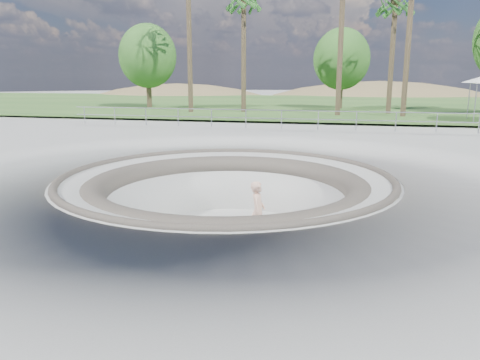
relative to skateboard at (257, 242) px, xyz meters
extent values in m
plane|color=#AAAAA5|center=(-1.09, 0.54, 1.84)|extent=(180.00, 180.00, 0.00)
torus|color=#AAAAA5|center=(-1.09, 0.54, -0.16)|extent=(14.00, 14.00, 4.00)
cylinder|color=#AAAAA5|center=(-1.09, 0.54, -0.11)|extent=(6.60, 6.60, 0.10)
torus|color=#524B41|center=(-1.09, 0.54, 1.82)|extent=(10.24, 10.24, 0.24)
torus|color=#524B41|center=(-1.09, 0.54, 1.39)|extent=(8.91, 8.91, 0.81)
cube|color=#2F5923|center=(-1.09, 34.54, 2.06)|extent=(180.00, 36.00, 0.12)
ellipsoid|color=olive|center=(-23.09, 55.54, -4.60)|extent=(50.40, 36.00, 23.40)
ellipsoid|color=olive|center=(6.91, 60.54, -6.03)|extent=(61.60, 44.00, 28.60)
cylinder|color=gray|center=(-1.09, 12.54, 3.01)|extent=(25.00, 0.05, 0.05)
cylinder|color=gray|center=(-1.09, 12.54, 2.56)|extent=(25.00, 0.05, 0.05)
cube|color=olive|center=(0.00, 0.00, 0.01)|extent=(0.80, 0.50, 0.02)
cylinder|color=#A9A9AE|center=(0.00, 0.00, -0.03)|extent=(0.09, 0.16, 0.03)
cylinder|color=#A9A9AE|center=(0.00, 0.00, -0.03)|extent=(0.09, 0.16, 0.03)
cylinder|color=beige|center=(0.00, 0.00, -0.03)|extent=(0.07, 0.05, 0.06)
cylinder|color=beige|center=(0.00, 0.00, -0.03)|extent=(0.07, 0.05, 0.06)
cylinder|color=beige|center=(0.00, 0.00, -0.03)|extent=(0.07, 0.05, 0.06)
cylinder|color=beige|center=(0.00, 0.00, -0.03)|extent=(0.07, 0.05, 0.06)
imported|color=#E6B094|center=(0.00, 0.00, 0.94)|extent=(0.48, 0.70, 1.84)
cylinder|color=gray|center=(9.89, 17.12, 3.23)|extent=(0.06, 0.06, 2.22)
cylinder|color=gray|center=(9.89, 19.95, 3.23)|extent=(0.06, 0.06, 2.22)
cylinder|color=brown|center=(-9.30, 21.28, 7.83)|extent=(0.36, 0.36, 11.64)
cylinder|color=brown|center=(-5.43, 22.49, 6.31)|extent=(0.36, 0.36, 8.61)
cylinder|color=brown|center=(1.73, 20.89, 7.55)|extent=(0.36, 0.36, 11.08)
cylinder|color=brown|center=(5.34, 23.35, 6.05)|extent=(0.36, 0.36, 8.09)
cylinder|color=brown|center=(6.13, 20.93, 6.98)|extent=(0.36, 0.36, 9.95)
cylinder|color=brown|center=(-14.61, 25.65, 4.10)|extent=(0.44, 0.44, 4.18)
ellipsoid|color=#2F6322|center=(-14.61, 25.65, 6.48)|extent=(4.99, 4.54, 5.44)
cylinder|color=brown|center=(1.70, 28.08, 3.96)|extent=(0.44, 0.44, 3.91)
ellipsoid|color=#2F6322|center=(1.70, 28.08, 6.20)|extent=(4.68, 4.25, 5.10)
camera|label=1|loc=(2.47, -13.06, 4.90)|focal=35.00mm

